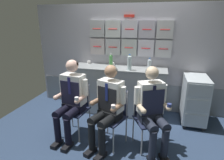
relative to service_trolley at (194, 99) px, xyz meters
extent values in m
cube|color=#283853|center=(-1.19, -1.00, -0.49)|extent=(4.80, 4.80, 0.04)
cube|color=#A9A7B5|center=(-1.19, 0.38, 0.60)|extent=(4.20, 0.06, 2.15)
cube|color=gray|center=(-1.19, 0.35, -0.19)|extent=(4.12, 0.01, 0.58)
cube|color=#BEB4B7|center=(-1.94, 0.32, 0.84)|extent=(0.30, 0.06, 0.33)
cylinder|color=red|center=(-1.94, 0.29, 0.84)|extent=(0.17, 0.01, 0.01)
cube|color=#AFB3BA|center=(-1.61, 0.32, 0.84)|extent=(0.30, 0.06, 0.33)
cylinder|color=red|center=(-1.61, 0.29, 0.84)|extent=(0.17, 0.01, 0.01)
cube|color=#AEB6B6|center=(-1.27, 0.32, 0.84)|extent=(0.30, 0.06, 0.33)
cylinder|color=red|center=(-1.27, 0.29, 0.84)|extent=(0.17, 0.01, 0.01)
cube|color=silver|center=(-0.94, 0.32, 0.84)|extent=(0.30, 0.06, 0.33)
cylinder|color=red|center=(-0.94, 0.29, 0.84)|extent=(0.17, 0.01, 0.01)
cube|color=#B8BBC1|center=(-0.61, 0.32, 0.84)|extent=(0.30, 0.06, 0.33)
cylinder|color=red|center=(-0.61, 0.29, 0.84)|extent=(0.17, 0.01, 0.01)
cube|color=#AFB4B7|center=(-1.94, 0.32, 1.20)|extent=(0.30, 0.06, 0.33)
cylinder|color=red|center=(-1.94, 0.29, 1.20)|extent=(0.17, 0.01, 0.01)
cube|color=silver|center=(-1.61, 0.32, 1.20)|extent=(0.30, 0.06, 0.33)
cylinder|color=red|center=(-1.61, 0.29, 1.20)|extent=(0.17, 0.01, 0.01)
cube|color=silver|center=(-1.27, 0.32, 1.20)|extent=(0.30, 0.06, 0.33)
cylinder|color=red|center=(-1.27, 0.29, 1.20)|extent=(0.17, 0.01, 0.01)
cube|color=#ADAABA|center=(-0.94, 0.32, 1.20)|extent=(0.30, 0.06, 0.33)
cylinder|color=red|center=(-0.94, 0.29, 1.20)|extent=(0.17, 0.01, 0.01)
cube|color=#B1B3B6|center=(-0.61, 0.32, 1.20)|extent=(0.30, 0.06, 0.33)
cylinder|color=red|center=(-0.61, 0.29, 1.20)|extent=(0.17, 0.01, 0.01)
cube|color=red|center=(-1.29, 0.34, 1.44)|extent=(0.20, 0.02, 0.05)
cube|color=#989EA0|center=(-1.43, 0.09, -0.01)|extent=(1.83, 0.52, 0.92)
cube|color=gray|center=(-1.43, 0.09, 0.46)|extent=(1.87, 0.53, 0.03)
sphere|color=black|center=(-0.16, -0.27, -0.44)|extent=(0.07, 0.07, 0.07)
sphere|color=black|center=(0.15, -0.27, -0.44)|extent=(0.07, 0.07, 0.07)
sphere|color=black|center=(-0.16, 0.28, -0.44)|extent=(0.07, 0.07, 0.07)
sphere|color=black|center=(0.15, 0.28, -0.44)|extent=(0.07, 0.07, 0.07)
cube|color=#B5BFC7|center=(0.00, 0.00, 0.00)|extent=(0.40, 0.64, 0.81)
cube|color=#A0ABB3|center=(0.00, -0.32, -0.27)|extent=(0.35, 0.01, 0.22)
cube|color=#A0ABB3|center=(0.00, -0.32, 0.00)|extent=(0.35, 0.01, 0.22)
cube|color=#A0ABB3|center=(0.00, -0.32, 0.27)|extent=(0.35, 0.01, 0.22)
cylinder|color=#28282D|center=(0.00, -0.30, 0.39)|extent=(0.32, 0.02, 0.02)
cylinder|color=#A8AAAF|center=(-2.15, -1.05, -0.26)|extent=(0.02, 0.02, 0.43)
cylinder|color=#A8AAAF|center=(-1.80, -1.10, -0.26)|extent=(0.02, 0.02, 0.43)
cylinder|color=#A8AAAF|center=(-2.10, -0.70, -0.26)|extent=(0.02, 0.02, 0.43)
cylinder|color=#A8AAAF|center=(-1.75, -0.74, -0.26)|extent=(0.02, 0.02, 0.43)
cube|color=#181F36|center=(-1.95, -0.90, -0.04)|extent=(0.45, 0.45, 0.02)
cube|color=#181F36|center=(-1.92, -0.71, 0.17)|extent=(0.37, 0.08, 0.40)
cylinder|color=#A8AAAF|center=(-2.10, -0.70, 0.17)|extent=(0.02, 0.02, 0.40)
cylinder|color=#A8AAAF|center=(-1.75, -0.74, 0.17)|extent=(0.02, 0.02, 0.40)
cube|color=black|center=(-2.09, -1.26, -0.44)|extent=(0.12, 0.23, 0.06)
cube|color=black|center=(-1.91, -1.29, -0.44)|extent=(0.12, 0.23, 0.06)
cylinder|color=black|center=(-2.09, -1.22, -0.20)|extent=(0.10, 0.10, 0.42)
cylinder|color=black|center=(-1.90, -1.25, -0.20)|extent=(0.10, 0.10, 0.42)
cylinder|color=black|center=(-2.07, -1.05, 0.02)|extent=(0.18, 0.39, 0.13)
cylinder|color=black|center=(-1.88, -1.08, 0.02)|extent=(0.18, 0.39, 0.13)
cube|color=black|center=(-1.95, -0.90, 0.03)|extent=(0.36, 0.24, 0.12)
cube|color=white|center=(-1.95, -0.88, 0.33)|extent=(0.38, 0.25, 0.48)
cube|color=#1F1E38|center=(-1.96, -0.98, 0.29)|extent=(0.33, 0.06, 0.38)
cube|color=navy|center=(-1.96, -0.99, 0.42)|extent=(0.04, 0.01, 0.27)
cylinder|color=white|center=(-2.15, -0.85, 0.38)|extent=(0.08, 0.08, 0.26)
cylinder|color=beige|center=(-2.15, -0.96, 0.23)|extent=(0.10, 0.25, 0.07)
sphere|color=beige|center=(-2.16, -1.07, 0.23)|extent=(0.08, 0.08, 0.08)
cylinder|color=white|center=(-1.74, -0.91, 0.38)|extent=(0.08, 0.08, 0.26)
cylinder|color=beige|center=(-1.78, -1.01, 0.23)|extent=(0.10, 0.25, 0.07)
sphere|color=beige|center=(-1.79, -1.12, 0.23)|extent=(0.08, 0.08, 0.08)
cylinder|color=white|center=(-1.79, -1.12, 0.27)|extent=(0.06, 0.06, 0.06)
sphere|color=beige|center=(-1.95, -0.88, 0.70)|extent=(0.19, 0.19, 0.19)
ellipsoid|color=black|center=(-1.95, -0.87, 0.72)|extent=(0.21, 0.19, 0.13)
cylinder|color=#A8AAAF|center=(-1.55, -1.10, -0.26)|extent=(0.02, 0.02, 0.43)
cylinder|color=#A8AAAF|center=(-1.22, -1.22, -0.26)|extent=(0.02, 0.02, 0.43)
cylinder|color=#A8AAAF|center=(-1.43, -0.76, -0.26)|extent=(0.02, 0.02, 0.43)
cylinder|color=#A8AAAF|center=(-1.09, -0.88, -0.26)|extent=(0.02, 0.02, 0.43)
cube|color=#181F36|center=(-1.32, -0.99, -0.04)|extent=(0.51, 0.51, 0.02)
cube|color=#181F36|center=(-1.26, -0.81, 0.17)|extent=(0.35, 0.15, 0.40)
cylinder|color=#A8AAAF|center=(-1.43, -0.76, 0.17)|extent=(0.02, 0.02, 0.40)
cylinder|color=#A8AAAF|center=(-1.09, -0.88, 0.17)|extent=(0.02, 0.02, 0.40)
cube|color=black|center=(-1.53, -1.30, -0.44)|extent=(0.16, 0.24, 0.06)
cube|color=black|center=(-1.37, -1.37, -0.44)|extent=(0.16, 0.24, 0.06)
cylinder|color=black|center=(-1.52, -1.27, -0.20)|extent=(0.10, 0.10, 0.42)
cylinder|color=black|center=(-1.35, -1.33, -0.20)|extent=(0.10, 0.10, 0.42)
cylinder|color=black|center=(-1.46, -1.11, 0.02)|extent=(0.25, 0.39, 0.13)
cylinder|color=black|center=(-1.29, -1.18, 0.02)|extent=(0.25, 0.39, 0.13)
cube|color=black|center=(-1.32, -0.99, 0.03)|extent=(0.37, 0.30, 0.12)
cube|color=white|center=(-1.31, -0.97, 0.32)|extent=(0.39, 0.30, 0.46)
cube|color=black|center=(-1.35, -1.07, 0.29)|extent=(0.30, 0.12, 0.37)
cube|color=navy|center=(-1.35, -1.07, 0.41)|extent=(0.04, 0.02, 0.26)
cylinder|color=white|center=(-1.50, -0.90, 0.37)|extent=(0.08, 0.08, 0.25)
cylinder|color=#A57A5C|center=(-1.52, -1.01, 0.23)|extent=(0.14, 0.24, 0.07)
sphere|color=#A57A5C|center=(-1.56, -1.10, 0.23)|extent=(0.08, 0.08, 0.08)
cylinder|color=white|center=(-1.12, -1.04, 0.37)|extent=(0.08, 0.08, 0.25)
cylinder|color=#A57A5C|center=(-1.18, -1.13, 0.23)|extent=(0.14, 0.24, 0.07)
sphere|color=#A57A5C|center=(-1.22, -1.23, 0.23)|extent=(0.08, 0.08, 0.08)
cylinder|color=silver|center=(-1.22, -1.23, 0.27)|extent=(0.06, 0.06, 0.06)
sphere|color=#A57A5C|center=(-1.31, -0.97, 0.68)|extent=(0.18, 0.18, 0.18)
ellipsoid|color=gray|center=(-1.31, -0.96, 0.70)|extent=(0.22, 0.22, 0.13)
cylinder|color=#A8AAAF|center=(-0.82, -1.16, -0.26)|extent=(0.02, 0.02, 0.43)
cylinder|color=#A8AAAF|center=(-0.50, -1.00, -0.26)|extent=(0.02, 0.02, 0.43)
cylinder|color=#A8AAAF|center=(-0.99, -0.84, -0.26)|extent=(0.02, 0.02, 0.43)
cylinder|color=#A8AAAF|center=(-0.67, -0.68, -0.26)|extent=(0.02, 0.02, 0.43)
cube|color=#181F36|center=(-0.74, -0.92, -0.04)|extent=(0.54, 0.54, 0.02)
cube|color=#181F36|center=(-0.83, -0.75, 0.17)|extent=(0.34, 0.19, 0.40)
cylinder|color=#A8AAAF|center=(-0.99, -0.84, 0.17)|extent=(0.02, 0.02, 0.40)
cylinder|color=#A8AAAF|center=(-0.67, -0.68, 0.17)|extent=(0.02, 0.02, 0.40)
cube|color=black|center=(-0.50, -1.21, -0.44)|extent=(0.18, 0.24, 0.06)
cylinder|color=#1E2230|center=(-0.67, -1.25, -0.20)|extent=(0.10, 0.10, 0.42)
cylinder|color=#1E2230|center=(-0.51, -1.17, -0.20)|extent=(0.10, 0.10, 0.42)
cylinder|color=#1E2230|center=(-0.75, -1.11, 0.02)|extent=(0.28, 0.38, 0.13)
cylinder|color=#1E2230|center=(-0.59, -1.02, 0.02)|extent=(0.28, 0.38, 0.13)
cube|color=#1E2230|center=(-0.74, -0.92, 0.03)|extent=(0.38, 0.33, 0.12)
cube|color=white|center=(-0.75, -0.90, 0.32)|extent=(0.39, 0.33, 0.46)
cube|color=#1E223B|center=(-0.71, -0.99, 0.29)|extent=(0.29, 0.16, 0.37)
cube|color=black|center=(-0.70, -1.00, 0.41)|extent=(0.04, 0.03, 0.26)
cylinder|color=white|center=(-0.93, -1.00, 0.37)|extent=(0.08, 0.08, 0.25)
cylinder|color=beige|center=(-0.87, -1.08, 0.23)|extent=(0.17, 0.23, 0.07)
sphere|color=beige|center=(-0.82, -1.17, 0.23)|extent=(0.08, 0.08, 0.08)
cylinder|color=white|center=(-0.57, -0.81, 0.37)|extent=(0.08, 0.08, 0.25)
cylinder|color=beige|center=(-0.54, -0.91, 0.23)|extent=(0.17, 0.23, 0.07)
sphere|color=beige|center=(-0.50, -1.00, 0.23)|extent=(0.08, 0.08, 0.08)
cylinder|color=navy|center=(-0.50, -1.00, 0.27)|extent=(0.06, 0.06, 0.06)
sphere|color=beige|center=(-0.75, -0.90, 0.68)|extent=(0.18, 0.18, 0.18)
ellipsoid|color=gray|center=(-0.76, -0.89, 0.70)|extent=(0.23, 0.23, 0.13)
cylinder|color=silver|center=(-0.84, 0.04, 0.57)|extent=(0.07, 0.07, 0.19)
cone|color=silver|center=(-0.84, 0.04, 0.68)|extent=(0.07, 0.07, 0.02)
cylinder|color=blue|center=(-0.84, 0.04, 0.70)|extent=(0.03, 0.03, 0.02)
cylinder|color=#4F9D4F|center=(-1.61, 0.15, 0.58)|extent=(0.07, 0.07, 0.21)
cone|color=#4F9D4F|center=(-1.61, 0.15, 0.70)|extent=(0.07, 0.07, 0.02)
cylinder|color=silver|center=(-1.61, 0.15, 0.72)|extent=(0.03, 0.03, 0.02)
cylinder|color=silver|center=(-1.20, -0.06, 0.61)|extent=(0.08, 0.08, 0.26)
cone|color=silver|center=(-1.20, -0.06, 0.75)|extent=(0.08, 0.08, 0.02)
cylinder|color=blue|center=(-1.20, -0.06, 0.77)|extent=(0.04, 0.04, 0.02)
cylinder|color=white|center=(-2.12, 0.27, 0.51)|extent=(0.08, 0.08, 0.06)
cylinder|color=#382114|center=(-2.12, 0.27, 0.53)|extent=(0.06, 0.06, 0.01)
cylinder|color=white|center=(-1.58, 0.22, 0.51)|extent=(0.06, 0.06, 0.06)
cylinder|color=#382114|center=(-1.58, 0.22, 0.53)|extent=(0.05, 0.05, 0.01)
camera|label=1|loc=(-0.68, -3.41, 1.37)|focal=30.09mm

